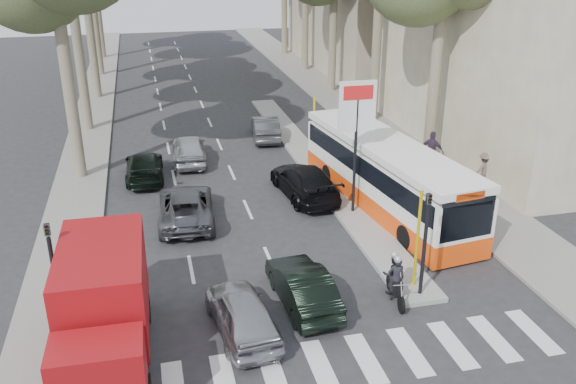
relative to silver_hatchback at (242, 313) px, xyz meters
name	(u,v)px	position (x,y,z in m)	size (l,w,h in m)	color
ground	(309,286)	(2.57, 2.00, -0.66)	(120.00, 120.00, 0.00)	#28282B
sidewalk_right	(332,94)	(11.17, 27.00, -0.60)	(3.20, 70.00, 0.12)	gray
median_left	(97,97)	(-5.43, 30.00, -0.60)	(2.40, 64.00, 0.12)	gray
traffic_island	(313,164)	(5.82, 13.00, -0.58)	(1.50, 26.00, 0.16)	gray
billboard	(356,129)	(5.82, 7.00, 3.05)	(1.50, 12.10, 5.60)	yellow
traffic_light_island	(426,227)	(5.82, 0.50, 1.83)	(0.16, 0.41, 3.60)	black
traffic_light_left	(52,261)	(-5.03, 1.00, 1.83)	(0.16, 0.41, 3.60)	black
silver_hatchback	(242,313)	(0.00, 0.00, 0.00)	(1.56, 3.87, 1.32)	#9D9FA5
dark_hatchback	(303,286)	(2.07, 1.00, -0.01)	(1.37, 3.93, 1.29)	black
queue_car_a	(186,206)	(-0.93, 8.00, -0.01)	(2.15, 4.66, 1.29)	#4D4E54
queue_car_b	(304,181)	(4.37, 9.33, 0.05)	(1.98, 4.88, 1.42)	black
queue_car_c	(189,149)	(-0.19, 15.00, 0.05)	(1.68, 4.18, 1.42)	#AEB2B7
queue_car_d	(265,128)	(4.37, 17.91, 0.00)	(1.40, 4.00, 1.32)	#484A4F
queue_car_e	(144,166)	(-2.45, 13.20, -0.04)	(1.74, 4.28, 1.24)	black
red_truck	(104,307)	(-3.72, -0.31, 0.97)	(2.32, 5.83, 3.09)	black
city_bus	(386,173)	(7.38, 7.40, 0.88)	(3.81, 11.28, 2.92)	#F9490D
motorcycle	(395,277)	(5.00, 0.70, 0.08)	(0.75, 1.90, 1.61)	black
pedestrian_near	(432,151)	(11.09, 10.67, 0.45)	(1.16, 0.57, 1.98)	#403049
pedestrian_far	(485,169)	(12.57, 8.33, 0.25)	(1.02, 0.45, 1.58)	brown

